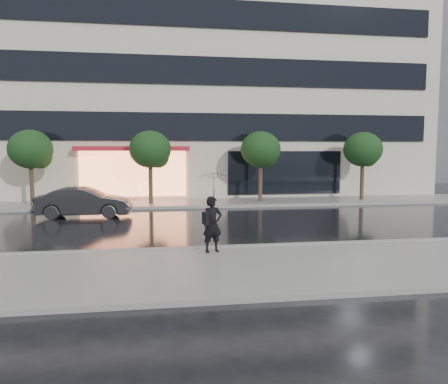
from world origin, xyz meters
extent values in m
plane|color=black|center=(0.00, 0.00, 0.00)|extent=(120.00, 120.00, 0.00)
cube|color=slate|center=(0.00, -3.25, 0.06)|extent=(60.00, 4.50, 0.12)
cube|color=slate|center=(0.00, 10.25, 0.06)|extent=(60.00, 3.50, 0.12)
cube|color=gray|center=(0.00, -1.00, 0.07)|extent=(60.00, 0.25, 0.14)
cube|color=gray|center=(0.00, 8.50, 0.07)|extent=(60.00, 0.25, 0.14)
cube|color=#BFB3A2|center=(0.00, 18.00, 9.00)|extent=(30.00, 12.00, 18.00)
cube|color=black|center=(0.00, 11.94, 4.30)|extent=(28.00, 0.12, 1.60)
cube|color=black|center=(0.00, 11.94, 7.50)|extent=(28.00, 0.12, 1.60)
cube|color=black|center=(0.00, 11.94, 10.70)|extent=(28.00, 0.12, 1.60)
cube|color=#FF8C59|center=(-4.00, 11.92, 1.60)|extent=(6.00, 0.10, 2.60)
cube|color=maroon|center=(-4.00, 11.59, 3.05)|extent=(6.40, 0.70, 0.25)
cube|color=black|center=(5.00, 11.94, 1.60)|extent=(7.00, 0.10, 2.60)
cube|color=#4C4C54|center=(26.00, 28.00, 8.00)|extent=(12.00, 12.00, 16.00)
cylinder|color=#33261C|center=(-9.00, 10.00, 1.10)|extent=(0.22, 0.22, 2.20)
ellipsoid|color=black|center=(-9.00, 10.00, 3.00)|extent=(2.20, 2.20, 1.98)
sphere|color=black|center=(-8.60, 10.20, 2.60)|extent=(1.20, 1.20, 1.20)
cylinder|color=#33261C|center=(-3.00, 10.00, 1.10)|extent=(0.22, 0.22, 2.20)
ellipsoid|color=black|center=(-3.00, 10.00, 3.00)|extent=(2.20, 2.20, 1.98)
sphere|color=black|center=(-2.60, 10.20, 2.60)|extent=(1.20, 1.20, 1.20)
cylinder|color=#33261C|center=(3.00, 10.00, 1.10)|extent=(0.22, 0.22, 2.20)
ellipsoid|color=black|center=(3.00, 10.00, 3.00)|extent=(2.20, 2.20, 1.98)
sphere|color=black|center=(3.40, 10.20, 2.60)|extent=(1.20, 1.20, 1.20)
cylinder|color=#33261C|center=(9.00, 10.00, 1.10)|extent=(0.22, 0.22, 2.20)
ellipsoid|color=black|center=(9.00, 10.00, 3.00)|extent=(2.20, 2.20, 1.98)
sphere|color=black|center=(9.40, 10.20, 2.60)|extent=(1.20, 1.20, 1.20)
imported|color=black|center=(-5.86, 6.29, 0.67)|extent=(4.12, 1.61, 1.34)
imported|color=black|center=(-1.19, -1.62, 0.90)|extent=(0.65, 0.52, 1.56)
imported|color=#3F0B1E|center=(-1.14, -1.61, 1.94)|extent=(1.15, 1.16, 0.84)
cylinder|color=black|center=(-1.14, -1.61, 1.47)|extent=(0.02, 0.02, 0.78)
cube|color=black|center=(-1.39, -1.74, 1.09)|extent=(0.18, 0.31, 0.33)
camera|label=1|loc=(-2.72, -13.50, 2.95)|focal=35.00mm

